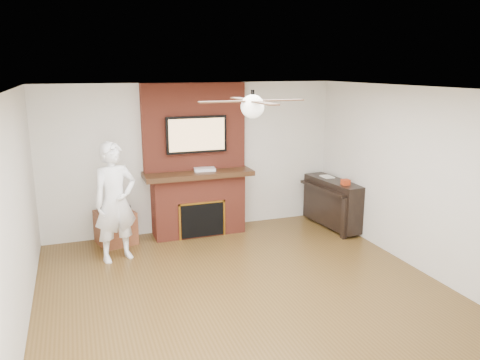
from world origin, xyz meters
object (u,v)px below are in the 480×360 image
object	(u,v)px
person	(115,202)
side_table	(116,226)
piano	(333,202)
fireplace	(197,175)

from	to	relation	value
person	side_table	world-z (taller)	person
side_table	piano	distance (m)	3.69
person	side_table	bearing A→B (deg)	70.18
fireplace	person	distance (m)	1.58
side_table	piano	xyz separation A→B (m)	(3.66, -0.48, 0.16)
fireplace	side_table	bearing A→B (deg)	-177.18
person	piano	bearing A→B (deg)	-14.38
piano	fireplace	bearing A→B (deg)	160.49
fireplace	person	xyz separation A→B (m)	(-1.39, -0.74, -0.13)
fireplace	person	world-z (taller)	fireplace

